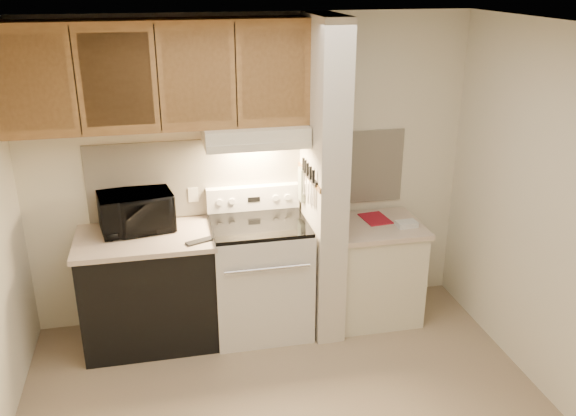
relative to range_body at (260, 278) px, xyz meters
name	(u,v)px	position (x,y,z in m)	size (l,w,h in m)	color
ceiling	(291,30)	(0.00, -1.16, 2.04)	(3.60, 3.60, 0.00)	white
wall_back	(251,172)	(0.00, 0.34, 0.79)	(3.60, 0.02, 2.50)	#F3EACE
wall_right	(562,224)	(1.80, -1.16, 0.79)	(0.02, 3.00, 2.50)	#F3EACE
backsplash	(252,174)	(0.00, 0.33, 0.78)	(2.60, 0.02, 0.63)	white
range_body	(260,278)	(0.00, 0.00, 0.00)	(0.76, 0.65, 0.92)	silver
oven_window	(267,292)	(0.00, -0.32, 0.04)	(0.50, 0.01, 0.30)	black
oven_handle	(268,269)	(0.00, -0.35, 0.26)	(0.02, 0.02, 0.65)	silver
cooktop	(259,224)	(0.00, 0.00, 0.48)	(0.74, 0.64, 0.03)	black
range_backguard	(253,198)	(0.00, 0.28, 0.59)	(0.76, 0.08, 0.20)	silver
range_display	(254,199)	(0.00, 0.24, 0.59)	(0.10, 0.01, 0.04)	black
range_knob_left_outer	(219,202)	(-0.28, 0.24, 0.59)	(0.05, 0.05, 0.02)	silver
range_knob_left_inner	(232,201)	(-0.18, 0.24, 0.59)	(0.05, 0.05, 0.02)	silver
range_knob_right_inner	(276,198)	(0.18, 0.24, 0.59)	(0.05, 0.05, 0.02)	silver
range_knob_right_outer	(288,197)	(0.28, 0.24, 0.59)	(0.05, 0.05, 0.02)	silver
dishwasher_front	(149,291)	(-0.88, 0.01, -0.03)	(1.00, 0.63, 0.87)	black
left_countertop	(145,238)	(-0.88, 0.01, 0.43)	(1.04, 0.67, 0.04)	beige
spoon_rest	(199,241)	(-0.48, -0.19, 0.46)	(0.21, 0.07, 0.01)	black
teal_jar	(150,219)	(-0.83, 0.23, 0.49)	(0.08, 0.08, 0.09)	#275F52
outlet	(193,195)	(-0.48, 0.32, 0.64)	(0.08, 0.01, 0.12)	beige
microwave	(136,211)	(-0.93, 0.15, 0.60)	(0.54, 0.37, 0.30)	black
partition_pillar	(323,182)	(0.51, -0.01, 0.79)	(0.22, 0.70, 2.50)	beige
pillar_trim	(309,176)	(0.39, -0.01, 0.84)	(0.01, 0.70, 0.04)	olive
knife_strip	(310,176)	(0.39, -0.06, 0.86)	(0.02, 0.42, 0.04)	black
knife_blade_a	(313,195)	(0.38, -0.20, 0.76)	(0.01, 0.04, 0.16)	silver
knife_handle_a	(313,177)	(0.38, -0.22, 0.91)	(0.02, 0.02, 0.10)	black
knife_blade_b	(311,194)	(0.38, -0.15, 0.75)	(0.01, 0.04, 0.18)	silver
knife_handle_b	(311,173)	(0.38, -0.13, 0.91)	(0.02, 0.02, 0.10)	black
knife_blade_c	(308,192)	(0.38, -0.07, 0.74)	(0.01, 0.04, 0.20)	silver
knife_handle_c	(308,169)	(0.38, -0.04, 0.91)	(0.02, 0.02, 0.10)	black
knife_blade_d	(306,185)	(0.38, 0.02, 0.76)	(0.01, 0.04, 0.16)	silver
knife_handle_d	(305,166)	(0.38, 0.04, 0.91)	(0.02, 0.02, 0.10)	black
knife_blade_e	(303,183)	(0.38, 0.11, 0.75)	(0.01, 0.04, 0.18)	silver
knife_handle_e	(303,164)	(0.38, 0.10, 0.91)	(0.02, 0.02, 0.10)	black
oven_mitt	(302,184)	(0.38, 0.17, 0.72)	(0.03, 0.11, 0.27)	gray
right_cab_base	(374,273)	(0.97, -0.01, -0.06)	(0.70, 0.60, 0.81)	beige
right_countertop	(376,226)	(0.97, -0.01, 0.37)	(0.74, 0.64, 0.04)	beige
red_folder	(375,219)	(1.00, 0.09, 0.39)	(0.20, 0.28, 0.01)	#A41425
white_box	(407,224)	(1.19, -0.11, 0.41)	(0.16, 0.11, 0.04)	white
range_hood	(255,134)	(0.00, 0.12, 1.17)	(0.78, 0.44, 0.15)	beige
hood_lip	(260,147)	(0.00, -0.08, 1.12)	(0.78, 0.04, 0.06)	beige
upper_cabinets	(157,75)	(-0.69, 0.17, 1.62)	(2.18, 0.33, 0.77)	olive
cab_door_a	(33,83)	(-1.51, 0.01, 1.62)	(0.46, 0.01, 0.63)	olive
cab_gap_a	(75,81)	(-1.23, 0.01, 1.62)	(0.01, 0.01, 0.73)	black
cab_door_b	(117,80)	(-0.96, 0.01, 1.62)	(0.46, 0.01, 0.63)	olive
cab_gap_b	(158,79)	(-0.69, 0.01, 1.62)	(0.01, 0.01, 0.73)	black
cab_door_c	(197,77)	(-0.42, 0.01, 1.62)	(0.46, 0.01, 0.63)	olive
cab_gap_c	(236,76)	(-0.14, 0.01, 1.62)	(0.01, 0.01, 0.73)	black
cab_door_d	(274,75)	(0.13, 0.01, 1.62)	(0.46, 0.01, 0.63)	olive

